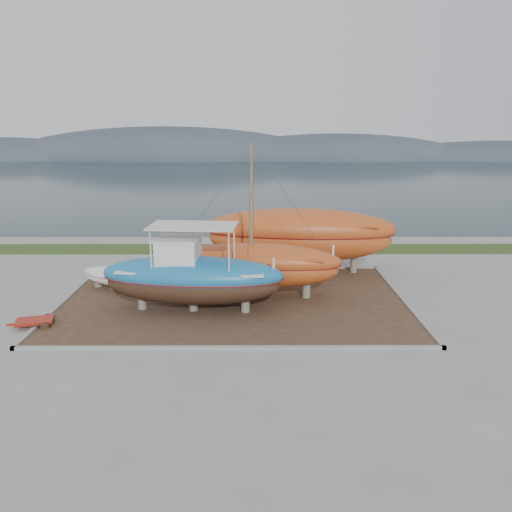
{
  "coord_description": "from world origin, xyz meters",
  "views": [
    {
      "loc": [
        1.1,
        -21.47,
        9.17
      ],
      "look_at": [
        1.18,
        4.0,
        2.49
      ],
      "focal_mm": 35.0,
      "sensor_mm": 36.0,
      "label": 1
    }
  ],
  "objects_px": {
    "white_dinghy": "(114,279)",
    "orange_sailboat": "(260,222)",
    "orange_bare_hull": "(299,241)",
    "red_trailer": "(35,323)",
    "blue_caique": "(192,268)"
  },
  "relations": [
    {
      "from": "orange_sailboat",
      "to": "red_trailer",
      "type": "xyz_separation_m",
      "value": [
        -10.64,
        -4.29,
        -3.99
      ]
    },
    {
      "from": "blue_caique",
      "to": "orange_sailboat",
      "type": "bearing_deg",
      "value": 39.17
    },
    {
      "from": "blue_caique",
      "to": "white_dinghy",
      "type": "height_order",
      "value": "blue_caique"
    },
    {
      "from": "orange_bare_hull",
      "to": "white_dinghy",
      "type": "bearing_deg",
      "value": -156.88
    },
    {
      "from": "orange_bare_hull",
      "to": "orange_sailboat",
      "type": "bearing_deg",
      "value": -113.88
    },
    {
      "from": "orange_sailboat",
      "to": "orange_bare_hull",
      "type": "height_order",
      "value": "orange_sailboat"
    },
    {
      "from": "white_dinghy",
      "to": "blue_caique",
      "type": "bearing_deg",
      "value": -10.45
    },
    {
      "from": "orange_bare_hull",
      "to": "red_trailer",
      "type": "height_order",
      "value": "orange_bare_hull"
    },
    {
      "from": "orange_sailboat",
      "to": "orange_bare_hull",
      "type": "relative_size",
      "value": 0.74
    },
    {
      "from": "white_dinghy",
      "to": "orange_sailboat",
      "type": "height_order",
      "value": "orange_sailboat"
    },
    {
      "from": "white_dinghy",
      "to": "orange_bare_hull",
      "type": "height_order",
      "value": "orange_bare_hull"
    },
    {
      "from": "white_dinghy",
      "to": "orange_bare_hull",
      "type": "distance_m",
      "value": 11.59
    },
    {
      "from": "blue_caique",
      "to": "orange_bare_hull",
      "type": "height_order",
      "value": "blue_caique"
    },
    {
      "from": "orange_sailboat",
      "to": "red_trailer",
      "type": "bearing_deg",
      "value": -149.95
    },
    {
      "from": "white_dinghy",
      "to": "red_trailer",
      "type": "xyz_separation_m",
      "value": [
        -2.3,
        -5.39,
        -0.5
      ]
    }
  ]
}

